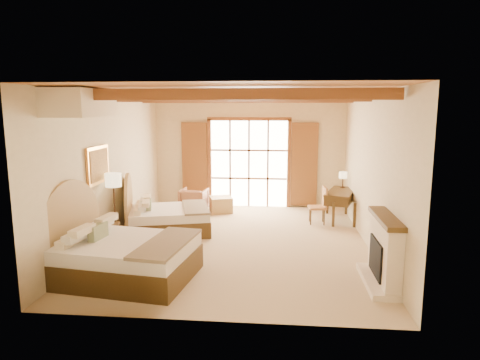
# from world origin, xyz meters

# --- Properties ---
(floor) EXTENTS (7.00, 7.00, 0.00)m
(floor) POSITION_xyz_m (0.00, 0.00, 0.00)
(floor) COLOR #CCAD86
(floor) RESTS_ON ground
(wall_back) EXTENTS (5.50, 0.00, 5.50)m
(wall_back) POSITION_xyz_m (0.00, 3.50, 1.60)
(wall_back) COLOR beige
(wall_back) RESTS_ON ground
(wall_left) EXTENTS (0.00, 7.00, 7.00)m
(wall_left) POSITION_xyz_m (-2.75, 0.00, 1.60)
(wall_left) COLOR beige
(wall_left) RESTS_ON ground
(wall_right) EXTENTS (0.00, 7.00, 7.00)m
(wall_right) POSITION_xyz_m (2.75, 0.00, 1.60)
(wall_right) COLOR beige
(wall_right) RESTS_ON ground
(ceiling) EXTENTS (7.00, 7.00, 0.00)m
(ceiling) POSITION_xyz_m (0.00, 0.00, 3.20)
(ceiling) COLOR #B36832
(ceiling) RESTS_ON ground
(ceiling_beams) EXTENTS (5.39, 4.60, 0.18)m
(ceiling_beams) POSITION_xyz_m (0.00, 0.00, 3.08)
(ceiling_beams) COLOR brown
(ceiling_beams) RESTS_ON ceiling
(french_doors) EXTENTS (3.95, 0.08, 2.60)m
(french_doors) POSITION_xyz_m (0.00, 3.44, 1.25)
(french_doors) COLOR white
(french_doors) RESTS_ON ground
(fireplace) EXTENTS (0.46, 1.40, 1.16)m
(fireplace) POSITION_xyz_m (2.60, -2.00, 0.51)
(fireplace) COLOR beige
(fireplace) RESTS_ON ground
(painting) EXTENTS (0.06, 0.95, 0.75)m
(painting) POSITION_xyz_m (-2.70, -0.75, 1.75)
(painting) COLOR #E59C47
(painting) RESTS_ON wall_left
(canopy_valance) EXTENTS (0.70, 1.40, 0.45)m
(canopy_valance) POSITION_xyz_m (-2.40, -2.00, 2.95)
(canopy_valance) COLOR #FBE0C6
(canopy_valance) RESTS_ON ceiling
(bed_near) EXTENTS (2.41, 1.94, 1.45)m
(bed_near) POSITION_xyz_m (-1.84, -2.15, 0.44)
(bed_near) COLOR #49351A
(bed_near) RESTS_ON floor
(bed_far) EXTENTS (2.22, 1.85, 1.23)m
(bed_far) POSITION_xyz_m (-1.81, 0.59, 0.37)
(bed_far) COLOR #49351A
(bed_far) RESTS_ON floor
(nightstand) EXTENTS (0.63, 0.63, 0.62)m
(nightstand) POSITION_xyz_m (-2.47, -1.13, 0.31)
(nightstand) COLOR #49351A
(nightstand) RESTS_ON floor
(floor_lamp) EXTENTS (0.33, 0.33, 1.55)m
(floor_lamp) POSITION_xyz_m (-2.50, -0.53, 1.32)
(floor_lamp) COLOR #382416
(floor_lamp) RESTS_ON floor
(armchair) EXTENTS (0.76, 0.78, 0.66)m
(armchair) POSITION_xyz_m (-1.47, 2.60, 0.33)
(armchair) COLOR #9D6345
(armchair) RESTS_ON floor
(ottoman) EXTENTS (0.73, 0.73, 0.42)m
(ottoman) POSITION_xyz_m (-0.72, 2.64, 0.21)
(ottoman) COLOR #A17F53
(ottoman) RESTS_ON floor
(desk) EXTENTS (1.01, 1.54, 0.76)m
(desk) POSITION_xyz_m (2.47, 2.07, 0.41)
(desk) COLOR #49351A
(desk) RESTS_ON floor
(desk_chair) EXTENTS (0.46, 0.46, 0.93)m
(desk_chair) POSITION_xyz_m (1.86, 1.67, 0.29)
(desk_chair) COLOR #A77346
(desk_chair) RESTS_ON floor
(desk_lamp) EXTENTS (0.21, 0.21, 0.42)m
(desk_lamp) POSITION_xyz_m (2.57, 2.54, 1.09)
(desk_lamp) COLOR #382416
(desk_lamp) RESTS_ON desk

